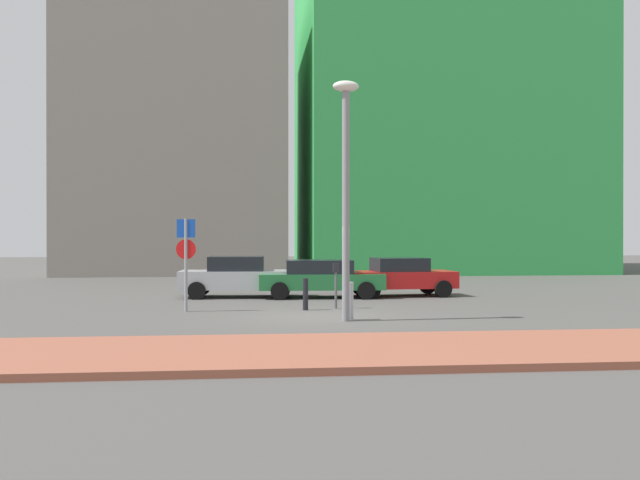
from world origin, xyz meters
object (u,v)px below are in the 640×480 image
parked_car_green (321,278)px  traffic_bollard_near (305,294)px  parking_sign_post (186,253)px  parked_car_silver (239,276)px  parked_car_red (400,276)px  parking_meter (336,279)px  street_lamp (346,178)px  traffic_bollard_mid (350,301)px

parked_car_green → traffic_bollard_near: size_ratio=4.73×
parking_sign_post → parked_car_silver: bearing=72.2°
parked_car_red → traffic_bollard_near: parked_car_red is taller
parked_car_silver → parked_car_green: 3.04m
parked_car_red → parking_meter: parked_car_red is taller
parked_car_silver → street_lamp: size_ratio=0.70×
parked_car_silver → traffic_bollard_mid: (3.06, -7.39, -0.27)m
parked_car_green → parking_sign_post: size_ratio=1.65×
street_lamp → parked_car_green: bearing=89.3°
parked_car_green → parking_sign_post: 6.33m
parking_sign_post → traffic_bollard_mid: bearing=-29.4°
traffic_bollard_mid → street_lamp: bearing=-124.5°
traffic_bollard_near → traffic_bollard_mid: size_ratio=0.95×
parked_car_green → traffic_bollard_mid: (0.07, -6.89, -0.23)m
parking_meter → parked_car_red: bearing=54.5°
parked_car_green → parked_car_red: 3.09m
traffic_bollard_mid → parking_sign_post: bearing=150.6°
traffic_bollard_near → parked_car_red: bearing=49.0°
parking_sign_post → parking_meter: (4.59, 0.40, -0.84)m
parked_car_red → parking_sign_post: bearing=-148.7°
parking_meter → traffic_bollard_near: bearing=-159.1°
traffic_bollard_near → traffic_bollard_mid: (0.99, -2.62, 0.02)m
parking_sign_post → traffic_bollard_mid: 5.42m
parked_car_silver → street_lamp: 8.70m
parked_car_red → traffic_bollard_mid: 7.82m
parking_meter → traffic_bollard_near: size_ratio=1.46×
street_lamp → parking_sign_post: bearing=147.7°
parking_meter → street_lamp: size_ratio=0.22×
parked_car_green → traffic_bollard_mid: 6.89m
parking_sign_post → street_lamp: street_lamp is taller
parked_car_red → traffic_bollard_mid: bearing=-112.6°
parked_car_silver → parked_car_red: 6.07m
parked_car_silver → parked_car_red: (6.06, -0.18, -0.02)m
parking_sign_post → traffic_bollard_mid: (4.60, -2.59, -1.25)m
parking_meter → parked_car_green: bearing=90.9°
parking_sign_post → street_lamp: size_ratio=0.44×
parked_car_silver → parked_car_green: parked_car_silver is taller
parked_car_red → street_lamp: size_ratio=0.65×
traffic_bollard_near → street_lamp: bearing=-73.5°
parked_car_silver → parked_car_green: size_ratio=0.97×
parked_car_green → traffic_bollard_near: (-0.93, -4.27, -0.25)m
parked_car_silver → street_lamp: street_lamp is taller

